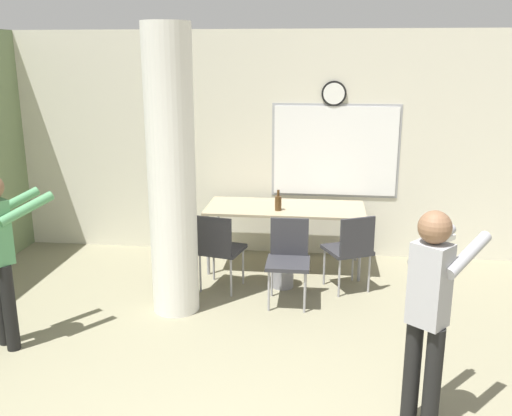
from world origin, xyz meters
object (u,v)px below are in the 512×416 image
object	(u,v)px
folding_table	(285,210)
person_playing_side	(430,305)
person_watching_back	(1,248)
bottle_on_table	(278,203)
chair_table_front	(289,255)
chair_table_left	(219,246)
chair_table_right	(351,247)

from	to	relation	value
folding_table	person_playing_side	world-z (taller)	person_playing_side
person_watching_back	bottle_on_table	bearing A→B (deg)	42.71
chair_table_front	person_watching_back	xyz separation A→B (m)	(-2.38, -1.22, 0.41)
bottle_on_table	person_watching_back	xyz separation A→B (m)	(-2.21, -2.04, 0.06)
chair_table_front	person_playing_side	size ratio (longest dim) A/B	0.55
chair_table_left	person_playing_side	world-z (taller)	person_playing_side
folding_table	chair_table_left	size ratio (longest dim) A/B	2.14
folding_table	chair_table_front	bearing A→B (deg)	-84.03
chair_table_right	person_playing_side	xyz separation A→B (m)	(0.40, -2.32, 0.41)
bottle_on_table	chair_table_left	world-z (taller)	bottle_on_table
chair_table_left	chair_table_front	bearing A→B (deg)	-14.81
chair_table_left	person_playing_side	bearing A→B (deg)	-50.19
chair_table_right	person_watching_back	xyz separation A→B (m)	(-3.03, -1.57, 0.41)
chair_table_right	chair_table_front	size ratio (longest dim) A/B	1.00
bottle_on_table	chair_table_right	xyz separation A→B (m)	(0.82, -0.47, -0.34)
folding_table	bottle_on_table	xyz separation A→B (m)	(-0.07, -0.17, 0.14)
chair_table_right	person_watching_back	distance (m)	3.44
chair_table_front	folding_table	bearing A→B (deg)	95.97
chair_table_front	person_watching_back	world-z (taller)	person_watching_back
person_playing_side	chair_table_front	bearing A→B (deg)	117.99
bottle_on_table	chair_table_right	distance (m)	1.01
folding_table	person_watching_back	size ratio (longest dim) A/B	1.20
bottle_on_table	person_playing_side	bearing A→B (deg)	-66.33
chair_table_right	folding_table	bearing A→B (deg)	139.68
chair_table_left	chair_table_right	xyz separation A→B (m)	(1.41, 0.15, 0.00)
folding_table	chair_table_right	world-z (taller)	chair_table_right
chair_table_right	chair_table_left	bearing A→B (deg)	-173.94
person_playing_side	person_watching_back	distance (m)	3.51
bottle_on_table	chair_table_right	world-z (taller)	bottle_on_table
chair_table_left	person_watching_back	world-z (taller)	person_watching_back
chair_table_right	person_playing_side	size ratio (longest dim) A/B	0.55
bottle_on_table	chair_table_front	bearing A→B (deg)	-77.91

